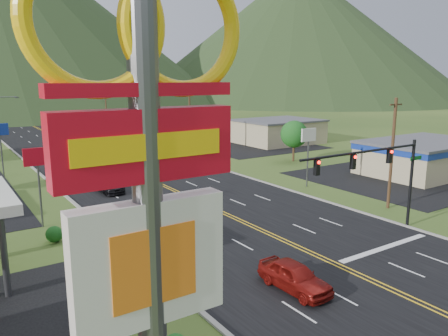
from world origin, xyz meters
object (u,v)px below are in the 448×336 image
pylon_sign (148,201)px  car_red_far (170,164)px  streetlight_west (1,121)px  car_red_near (294,277)px  car_dark_mid (108,185)px  traffic_signal (380,166)px

pylon_sign → car_red_far: 47.84m
streetlight_west → car_red_near: bearing=-83.1°
car_dark_mid → car_red_far: 12.00m
pylon_sign → car_red_near: (12.45, 8.92, -8.50)m
streetlight_west → car_red_near: (7.13, -59.08, -4.38)m
car_dark_mid → car_red_far: bearing=27.8°
car_dark_mid → car_red_far: size_ratio=1.03×
car_dark_mid → pylon_sign: bearing=-110.5°
streetlight_west → car_dark_mid: streetlight_west is taller
car_red_near → traffic_signal: bearing=13.4°
pylon_sign → car_red_far: pylon_sign is taller
car_dark_mid → car_red_near: bearing=-90.3°
traffic_signal → car_red_near: (-11.03, -3.08, -4.53)m
streetlight_west → car_dark_mid: (5.74, -32.22, -4.45)m
pylon_sign → streetlight_west: 68.33m
streetlight_west → car_red_far: bearing=-58.4°
pylon_sign → streetlight_west: pylon_sign is taller
car_dark_mid → traffic_signal: bearing=-65.7°
pylon_sign → car_red_near: bearing=35.6°
car_red_far → traffic_signal: bearing=99.8°
pylon_sign → car_red_near: 17.52m
traffic_signal → car_red_near: bearing=-164.4°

